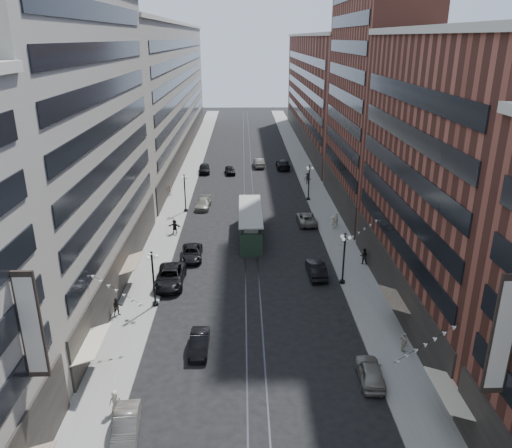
{
  "coord_description": "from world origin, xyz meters",
  "views": [
    {
      "loc": [
        -0.82,
        -13.43,
        23.74
      ],
      "look_at": [
        0.48,
        36.53,
        5.0
      ],
      "focal_mm": 35.0,
      "sensor_mm": 36.0,
      "label": 1
    }
  ],
  "objects": [
    {
      "name": "car_10",
      "position": [
        6.8,
        34.03,
        0.81
      ],
      "size": [
        1.84,
        4.94,
        1.61
      ],
      "primitive_type": "imported",
      "rotation": [
        0.0,
        0.0,
        3.17
      ],
      "color": "black",
      "rests_on": "ground"
    },
    {
      "name": "building_west_mid",
      "position": [
        -17.0,
        33.0,
        14.0
      ],
      "size": [
        8.0,
        36.0,
        28.0
      ],
      "primitive_type": "cube",
      "color": "gray",
      "rests_on": "ground"
    },
    {
      "name": "lamppost_sw_far",
      "position": [
        -9.2,
        28.0,
        3.1
      ],
      "size": [
        1.03,
        1.14,
        5.52
      ],
      "color": "black",
      "rests_on": "sidewalk_west"
    },
    {
      "name": "streetcar",
      "position": [
        0.0,
        45.37,
        1.64
      ],
      "size": [
        2.84,
        12.84,
        3.55
      ],
      "color": "#233726",
      "rests_on": "ground"
    },
    {
      "name": "building_east_mid",
      "position": [
        17.0,
        28.0,
        12.0
      ],
      "size": [
        8.0,
        30.0,
        24.0
      ],
      "primitive_type": "cube",
      "color": "brown",
      "rests_on": "ground"
    },
    {
      "name": "pedestrian_5",
      "position": [
        -9.69,
        46.39,
        1.06
      ],
      "size": [
        1.76,
        0.85,
        1.82
      ],
      "primitive_type": "imported",
      "rotation": [
        0.0,
        0.0,
        -0.22
      ],
      "color": "black",
      "rests_on": "sidewalk_west"
    },
    {
      "name": "car_14",
      "position": [
        2.2,
        81.69,
        0.85
      ],
      "size": [
        2.27,
        5.28,
        1.69
      ],
      "primitive_type": "imported",
      "rotation": [
        0.0,
        0.0,
        3.24
      ],
      "color": "slate",
      "rests_on": "ground"
    },
    {
      "name": "car_11",
      "position": [
        7.68,
        49.85,
        0.73
      ],
      "size": [
        2.58,
        5.32,
        1.46
      ],
      "primitive_type": "imported",
      "rotation": [
        0.0,
        0.0,
        3.17
      ],
      "color": "slate",
      "rests_on": "ground"
    },
    {
      "name": "car_13",
      "position": [
        -3.28,
        76.57,
        0.73
      ],
      "size": [
        2.18,
        4.45,
        1.46
      ],
      "primitive_type": "imported",
      "rotation": [
        0.0,
        0.0,
        0.11
      ],
      "color": "black",
      "rests_on": "ground"
    },
    {
      "name": "pedestrian_7",
      "position": [
        12.42,
        36.58,
        1.08
      ],
      "size": [
        0.99,
        0.69,
        1.86
      ],
      "primitive_type": "imported",
      "rotation": [
        0.0,
        0.0,
        2.91
      ],
      "color": "black",
      "rests_on": "sidewalk_east"
    },
    {
      "name": "lamppost_se_mid",
      "position": [
        9.2,
        60.0,
        3.1
      ],
      "size": [
        1.03,
        1.14,
        5.52
      ],
      "color": "black",
      "rests_on": "sidewalk_east"
    },
    {
      "name": "lamppost_sw_mid",
      "position": [
        -9.2,
        55.0,
        3.1
      ],
      "size": [
        1.03,
        1.14,
        5.52
      ],
      "color": "black",
      "rests_on": "sidewalk_west"
    },
    {
      "name": "car_1",
      "position": [
        -8.4,
        11.77,
        0.72
      ],
      "size": [
        1.96,
        4.49,
        1.44
      ],
      "primitive_type": "imported",
      "rotation": [
        0.0,
        0.0,
        0.1
      ],
      "color": "#646159",
      "rests_on": "ground"
    },
    {
      "name": "sidewalk_east",
      "position": [
        11.0,
        70.0,
        0.07
      ],
      "size": [
        4.0,
        180.0,
        0.15
      ],
      "primitive_type": "cube",
      "color": "gray",
      "rests_on": "ground"
    },
    {
      "name": "building_east_far",
      "position": [
        17.0,
        105.0,
        12.0
      ],
      "size": [
        8.0,
        72.0,
        24.0
      ],
      "primitive_type": "cube",
      "color": "brown",
      "rests_on": "ground"
    },
    {
      "name": "pedestrian_4",
      "position": [
        11.81,
        19.99,
        1.01
      ],
      "size": [
        0.75,
        1.1,
        1.72
      ],
      "primitive_type": "imported",
      "rotation": [
        0.0,
        0.0,
        1.88
      ],
      "color": "#BBB09B",
      "rests_on": "sidewalk_east"
    },
    {
      "name": "car_4",
      "position": [
        8.37,
        16.75,
        0.75
      ],
      "size": [
        2.0,
        4.47,
        1.49
      ],
      "primitive_type": "imported",
      "rotation": [
        0.0,
        0.0,
        3.09
      ],
      "color": "gray",
      "rests_on": "ground"
    },
    {
      "name": "rail_west",
      "position": [
        -0.7,
        70.0,
        0.01
      ],
      "size": [
        0.12,
        180.0,
        0.02
      ],
      "primitive_type": "cube",
      "color": "#2D2D33",
      "rests_on": "ground"
    },
    {
      "name": "building_east_tower",
      "position": [
        17.0,
        56.0,
        21.0
      ],
      "size": [
        8.0,
        26.0,
        42.0
      ],
      "primitive_type": "cube",
      "color": "brown",
      "rests_on": "ground"
    },
    {
      "name": "pedestrian_9",
      "position": [
        10.15,
        68.84,
        1.12
      ],
      "size": [
        1.29,
        0.62,
        1.93
      ],
      "primitive_type": "imported",
      "rotation": [
        0.0,
        0.0,
        0.09
      ],
      "color": "black",
      "rests_on": "sidewalk_east"
    },
    {
      "name": "sidewalk_west",
      "position": [
        -11.0,
        70.0,
        0.07
      ],
      "size": [
        4.0,
        180.0,
        0.15
      ],
      "primitive_type": "cube",
      "color": "gray",
      "rests_on": "ground"
    },
    {
      "name": "car_8",
      "position": [
        -6.8,
        56.78,
        0.71
      ],
      "size": [
        2.29,
        5.0,
        1.42
      ],
      "primitive_type": "imported",
      "rotation": [
        0.0,
        0.0,
        -0.06
      ],
      "color": "gray",
      "rests_on": "ground"
    },
    {
      "name": "pedestrian_2",
      "position": [
        -12.27,
        26.21,
        1.02
      ],
      "size": [
        0.96,
        0.77,
        1.75
      ],
      "primitive_type": "imported",
      "rotation": [
        0.0,
        0.0,
        0.43
      ],
      "color": "black",
      "rests_on": "sidewalk_west"
    },
    {
      "name": "lamppost_se_far",
      "position": [
        9.2,
        32.0,
        3.1
      ],
      "size": [
        1.03,
        1.14,
        5.52
      ],
      "color": "black",
      "rests_on": "sidewalk_east"
    },
    {
      "name": "rail_east",
      "position": [
        0.7,
        70.0,
        0.01
      ],
      "size": [
        0.12,
        180.0,
        0.02
      ],
      "primitive_type": "cube",
      "color": "#2D2D33",
      "rests_on": "ground"
    },
    {
      "name": "building_west_far",
      "position": [
        -17.0,
        96.0,
        13.0
      ],
      "size": [
        8.0,
        90.0,
        26.0
      ],
      "primitive_type": "cube",
      "color": "gray",
      "rests_on": "ground"
    },
    {
      "name": "ground",
      "position": [
        0.0,
        60.0,
        0.0
      ],
      "size": [
        220.0,
        220.0,
        0.0
      ],
      "primitive_type": "plane",
      "color": "black",
      "rests_on": "ground"
    },
    {
      "name": "pedestrian_6",
      "position": [
        -12.5,
        62.96,
        0.96
      ],
      "size": [
        1.02,
        0.65,
        1.61
      ],
      "primitive_type": "imported",
      "rotation": [
        0.0,
        0.0,
        2.9
      ],
      "color": "beige",
      "rests_on": "sidewalk_west"
    },
    {
      "name": "car_9",
      "position": [
        -8.11,
        77.45,
        0.84
      ],
      "size": [
        2.29,
        5.04,
        1.68
      ],
      "primitive_type": "imported",
      "rotation": [
        0.0,
        0.0,
        0.06
      ],
      "color": "black",
      "rests_on": "ground"
    },
    {
      "name": "pedestrian_extra_1",
      "position": [
        10.88,
        47.76,
        0.99
      ],
      "size": [
        1.13,
        1.04,
        1.69
      ],
      "primitive_type": "imported",
      "rotation": [
        0.0,
        0.0,
        3.83
      ],
      "color": "beige",
      "rests_on": "sidewalk_east"
    },
    {
      "name": "pedestrian_8",
      "position": [
        11.39,
        48.58,
        1.11
      ],
      "size": [
        0.77,
        0.57,
        1.91
      ],
      "primitive_type": "imported",
      "rotation": [
        0.0,
        0.0,
        3.31
      ],
      "color": "beige",
      "rests_on": "sidewalk_east"
    },
    {
      "name": "car_2",
      "position": [
        -8.4,
        32.47,
        0.85
      ],
      "size": [
        2.83,
        6.12,
        1.7
      ],
      "primitive_type": "imported",
      "rotation": [
        0.0,
        0.0,
        0.0
      ],
      "color": "black",
      "rests_on": "ground"
    },
    {
      "name": "car_5",
      "position": [
        -4.5,
        20.85,
        0.7
      ],
      "size": [
        1.49,
        4.23,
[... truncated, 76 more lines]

